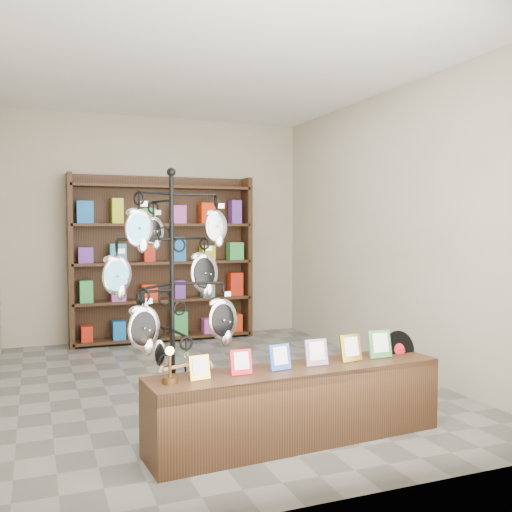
# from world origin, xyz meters

# --- Properties ---
(ground) EXTENTS (5.00, 5.00, 0.00)m
(ground) POSITION_xyz_m (0.00, 0.00, 0.00)
(ground) COLOR slate
(ground) RESTS_ON ground
(room_envelope) EXTENTS (5.00, 5.00, 5.00)m
(room_envelope) POSITION_xyz_m (0.00, 0.00, 1.85)
(room_envelope) COLOR #B3A790
(room_envelope) RESTS_ON ground
(display_tree) EXTENTS (1.02, 1.01, 1.94)m
(display_tree) POSITION_xyz_m (-0.70, -1.27, 1.12)
(display_tree) COLOR black
(display_tree) RESTS_ON ground
(front_shelf) EXTENTS (2.20, 0.60, 0.77)m
(front_shelf) POSITION_xyz_m (0.12, -1.63, 0.27)
(front_shelf) COLOR black
(front_shelf) RESTS_ON ground
(back_shelving) EXTENTS (2.42, 0.36, 2.20)m
(back_shelving) POSITION_xyz_m (0.00, 2.30, 1.03)
(back_shelving) COLOR black
(back_shelving) RESTS_ON ground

